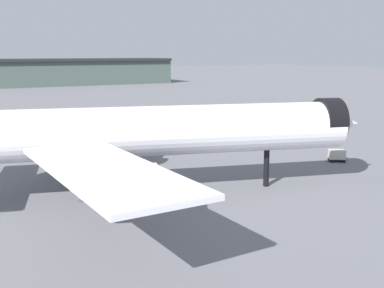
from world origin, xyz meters
The scene contains 3 objects.
ground centered at (0.00, 0.00, 0.00)m, with size 900.00×900.00×0.00m, color slate.
airliner_near_gate centered at (-3.42, 0.55, 7.34)m, with size 56.23×50.10×16.66m.
baggage_cart_trailing centered at (30.41, -1.21, 0.98)m, with size 2.88×2.78×1.82m.
Camera 1 is at (-27.17, -47.45, 16.31)m, focal length 44.39 mm.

